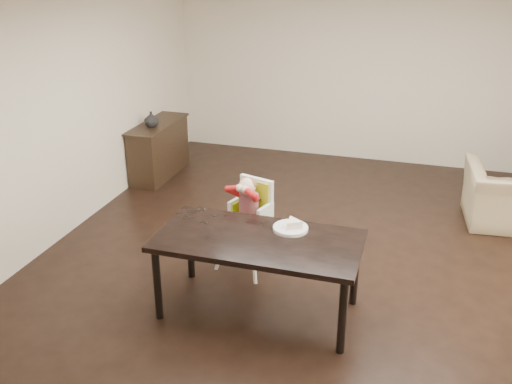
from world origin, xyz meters
TOP-DOWN VIEW (x-y plane):
  - ground at (0.00, 0.00)m, footprint 7.00×7.00m
  - room_walls at (0.00, 0.00)m, footprint 6.02×7.02m
  - dining_table at (-0.42, -0.95)m, footprint 1.80×0.90m
  - high_chair at (-0.73, -0.20)m, footprint 0.52×0.52m
  - plate at (-0.18, -0.71)m, footprint 0.35×0.35m
  - sideboard at (-2.78, 1.90)m, footprint 0.44×1.26m
  - vase at (-2.78, 1.73)m, footprint 0.27×0.28m

SIDE VIEW (x-z plane):
  - ground at x=0.00m, z-range 0.00..0.00m
  - sideboard at x=-2.78m, z-range 0.00..0.79m
  - dining_table at x=-0.42m, z-range 0.30..1.05m
  - high_chair at x=-0.73m, z-range 0.21..1.21m
  - plate at x=-0.18m, z-range 0.74..0.83m
  - vase at x=-2.78m, z-range 0.79..0.99m
  - room_walls at x=0.00m, z-range 0.50..3.21m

